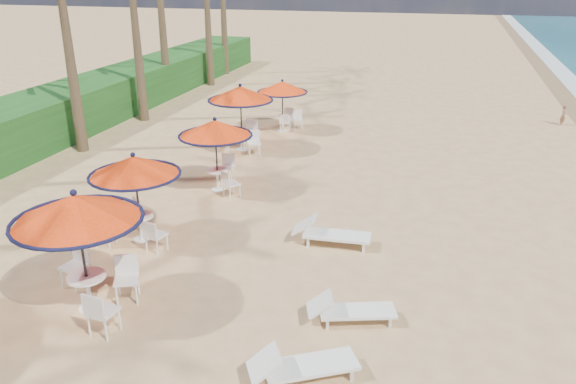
# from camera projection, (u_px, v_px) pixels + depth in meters

# --- Properties ---
(ground) EXTENTS (160.00, 160.00, 0.00)m
(ground) POSITION_uv_depth(u_px,v_px,m) (313.00, 345.00, 10.51)
(ground) COLOR tan
(ground) RESTS_ON ground
(scrub_hedge) EXTENTS (3.00, 40.00, 1.80)m
(scrub_hedge) POSITION_uv_depth(u_px,v_px,m) (59.00, 113.00, 23.36)
(scrub_hedge) COLOR #194716
(scrub_hedge) RESTS_ON ground
(station_0) EXTENTS (2.55, 2.55, 2.66)m
(station_0) POSITION_uv_depth(u_px,v_px,m) (80.00, 223.00, 10.91)
(station_0) COLOR black
(station_0) RESTS_ON ground
(station_1) EXTENTS (2.28, 2.28, 2.38)m
(station_1) POSITION_uv_depth(u_px,v_px,m) (133.00, 177.00, 13.86)
(station_1) COLOR black
(station_1) RESTS_ON ground
(station_2) EXTENTS (2.28, 2.32, 2.38)m
(station_2) POSITION_uv_depth(u_px,v_px,m) (217.00, 135.00, 17.07)
(station_2) COLOR black
(station_2) RESTS_ON ground
(station_3) EXTENTS (2.46, 2.48, 2.57)m
(station_3) POSITION_uv_depth(u_px,v_px,m) (241.00, 102.00, 20.91)
(station_3) COLOR black
(station_3) RESTS_ON ground
(station_4) EXTENTS (2.13, 2.13, 2.22)m
(station_4) POSITION_uv_depth(u_px,v_px,m) (284.00, 93.00, 23.52)
(station_4) COLOR black
(station_4) RESTS_ON ground
(lounger_near) EXTENTS (1.93, 1.45, 0.68)m
(lounger_near) POSITION_uv_depth(u_px,v_px,m) (300.00, 365.00, 9.50)
(lounger_near) COLOR white
(lounger_near) RESTS_ON ground
(lounger_mid) EXTENTS (1.83, 1.07, 0.63)m
(lounger_mid) POSITION_uv_depth(u_px,v_px,m) (348.00, 309.00, 11.07)
(lounger_mid) COLOR white
(lounger_mid) RESTS_ON ground
(lounger_far) EXTENTS (2.00, 0.72, 0.71)m
(lounger_far) POSITION_uv_depth(u_px,v_px,m) (329.00, 233.00, 14.17)
(lounger_far) COLOR white
(lounger_far) RESTS_ON ground
(person) EXTENTS (0.34, 0.41, 0.97)m
(person) POSITION_uv_depth(u_px,v_px,m) (564.00, 114.00, 24.78)
(person) COLOR brown
(person) RESTS_ON ground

